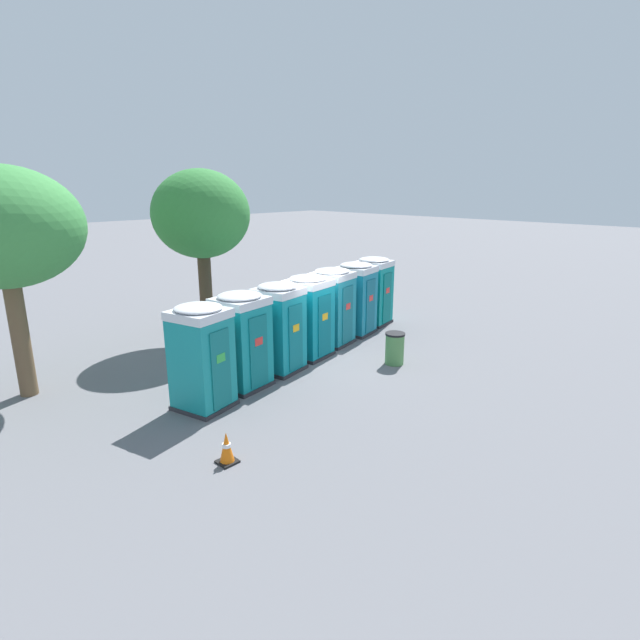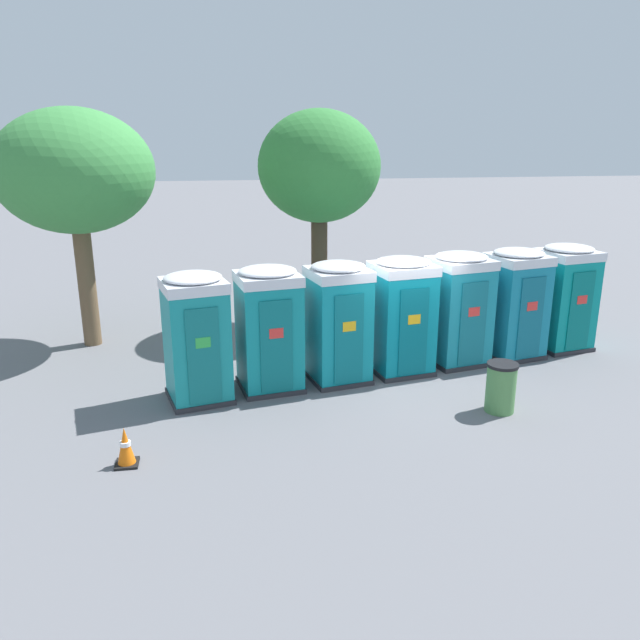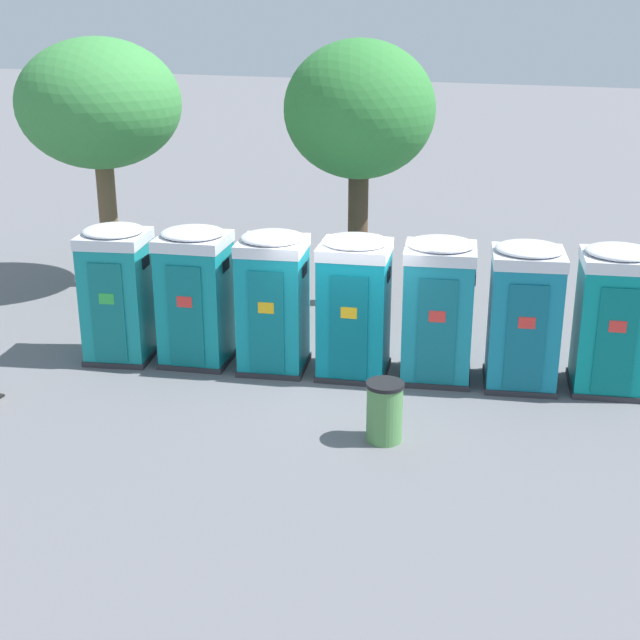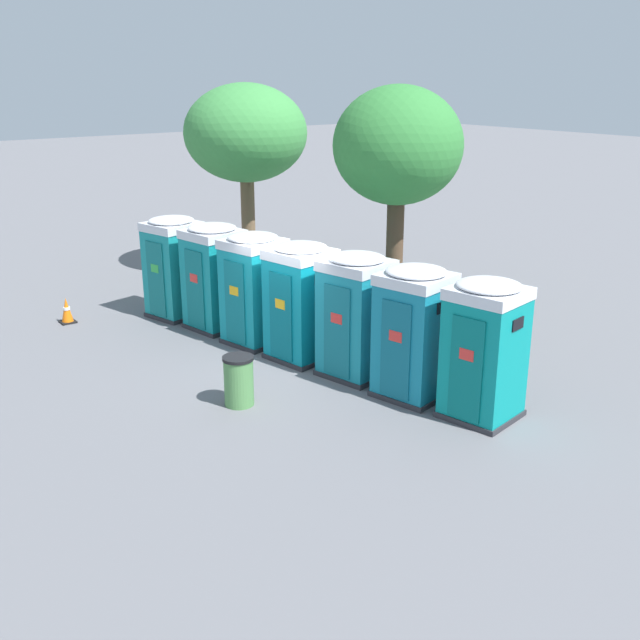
{
  "view_description": "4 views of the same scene",
  "coord_description": "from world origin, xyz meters",
  "px_view_note": "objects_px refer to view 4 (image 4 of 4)",
  "views": [
    {
      "loc": [
        -10.33,
        -10.21,
        5.19
      ],
      "look_at": [
        0.64,
        0.42,
        0.98
      ],
      "focal_mm": 28.0,
      "sensor_mm": 36.0,
      "label": 1
    },
    {
      "loc": [
        -3.88,
        -12.18,
        5.02
      ],
      "look_at": [
        -1.87,
        -0.08,
        1.35
      ],
      "focal_mm": 35.0,
      "sensor_mm": 36.0,
      "label": 2
    },
    {
      "loc": [
        4.6,
        -13.86,
        6.35
      ],
      "look_at": [
        -0.66,
        0.16,
        0.96
      ],
      "focal_mm": 50.0,
      "sensor_mm": 36.0,
      "label": 3
    },
    {
      "loc": [
        12.33,
        -8.54,
        5.9
      ],
      "look_at": [
        0.44,
        0.38,
        0.96
      ],
      "focal_mm": 42.0,
      "sensor_mm": 36.0,
      "label": 4
    }
  ],
  "objects_px": {
    "portapotty_0": "(174,267)",
    "portapotty_6": "(484,349)",
    "portapotty_3": "(300,301)",
    "street_tree_0": "(246,134)",
    "traffic_cone": "(67,311)",
    "portapotty_2": "(254,288)",
    "portapotty_4": "(356,315)",
    "portapotty_1": "(214,276)",
    "street_tree_1": "(398,148)",
    "portapotty_5": "(414,332)",
    "trash_can": "(239,381)"
  },
  "relations": [
    {
      "from": "portapotty_3",
      "to": "portapotty_5",
      "type": "bearing_deg",
      "value": 10.96
    },
    {
      "from": "portapotty_0",
      "to": "portapotty_6",
      "type": "relative_size",
      "value": 1.0
    },
    {
      "from": "portapotty_2",
      "to": "portapotty_4",
      "type": "bearing_deg",
      "value": 11.85
    },
    {
      "from": "portapotty_3",
      "to": "portapotty_2",
      "type": "bearing_deg",
      "value": -169.75
    },
    {
      "from": "portapotty_3",
      "to": "street_tree_0",
      "type": "xyz_separation_m",
      "value": [
        -7.0,
        3.03,
        2.88
      ]
    },
    {
      "from": "street_tree_0",
      "to": "street_tree_1",
      "type": "bearing_deg",
      "value": 6.87
    },
    {
      "from": "portapotty_1",
      "to": "street_tree_1",
      "type": "xyz_separation_m",
      "value": [
        1.72,
        4.2,
        2.88
      ]
    },
    {
      "from": "trash_can",
      "to": "street_tree_1",
      "type": "bearing_deg",
      "value": 112.0
    },
    {
      "from": "portapotty_4",
      "to": "street_tree_1",
      "type": "bearing_deg",
      "value": 127.46
    },
    {
      "from": "portapotty_1",
      "to": "portapotty_3",
      "type": "bearing_deg",
      "value": 9.07
    },
    {
      "from": "street_tree_0",
      "to": "street_tree_1",
      "type": "distance_m",
      "value": 5.87
    },
    {
      "from": "portapotty_4",
      "to": "portapotty_6",
      "type": "bearing_deg",
      "value": 10.95
    },
    {
      "from": "portapotty_3",
      "to": "trash_can",
      "type": "distance_m",
      "value": 2.76
    },
    {
      "from": "portapotty_1",
      "to": "portapotty_6",
      "type": "height_order",
      "value": "same"
    },
    {
      "from": "portapotty_2",
      "to": "street_tree_1",
      "type": "height_order",
      "value": "street_tree_1"
    },
    {
      "from": "portapotty_0",
      "to": "street_tree_0",
      "type": "bearing_deg",
      "value": 124.96
    },
    {
      "from": "portapotty_0",
      "to": "trash_can",
      "type": "xyz_separation_m",
      "value": [
        5.59,
        -1.51,
        -0.8
      ]
    },
    {
      "from": "portapotty_4",
      "to": "portapotty_6",
      "type": "relative_size",
      "value": 1.0
    },
    {
      "from": "portapotty_2",
      "to": "portapotty_5",
      "type": "bearing_deg",
      "value": 10.72
    },
    {
      "from": "portapotty_4",
      "to": "trash_can",
      "type": "height_order",
      "value": "portapotty_4"
    },
    {
      "from": "portapotty_1",
      "to": "portapotty_2",
      "type": "distance_m",
      "value": 1.47
    },
    {
      "from": "portapotty_0",
      "to": "portapotty_1",
      "type": "xyz_separation_m",
      "value": [
        1.42,
        0.35,
        -0.0
      ]
    },
    {
      "from": "street_tree_0",
      "to": "street_tree_1",
      "type": "xyz_separation_m",
      "value": [
        5.83,
        0.7,
        0.01
      ]
    },
    {
      "from": "portapotty_6",
      "to": "street_tree_0",
      "type": "xyz_separation_m",
      "value": [
        -11.3,
        2.14,
        2.88
      ]
    },
    {
      "from": "portapotty_3",
      "to": "portapotty_4",
      "type": "distance_m",
      "value": 1.47
    },
    {
      "from": "portapotty_6",
      "to": "traffic_cone",
      "type": "bearing_deg",
      "value": -156.96
    },
    {
      "from": "portapotty_1",
      "to": "street_tree_1",
      "type": "relative_size",
      "value": 0.45
    },
    {
      "from": "street_tree_1",
      "to": "portapotty_3",
      "type": "bearing_deg",
      "value": -72.53
    },
    {
      "from": "portapotty_1",
      "to": "portapotty_0",
      "type": "bearing_deg",
      "value": -166.34
    },
    {
      "from": "portapotty_6",
      "to": "traffic_cone",
      "type": "relative_size",
      "value": 3.97
    },
    {
      "from": "portapotty_5",
      "to": "portapotty_6",
      "type": "distance_m",
      "value": 1.47
    },
    {
      "from": "portapotty_2",
      "to": "portapotty_5",
      "type": "height_order",
      "value": "same"
    },
    {
      "from": "portapotty_1",
      "to": "portapotty_4",
      "type": "height_order",
      "value": "same"
    },
    {
      "from": "portapotty_3",
      "to": "traffic_cone",
      "type": "bearing_deg",
      "value": -149.14
    },
    {
      "from": "portapotty_0",
      "to": "portapotty_2",
      "type": "distance_m",
      "value": 2.93
    },
    {
      "from": "portapotty_0",
      "to": "portapotty_4",
      "type": "xyz_separation_m",
      "value": [
        5.74,
        1.15,
        -0.0
      ]
    },
    {
      "from": "portapotty_0",
      "to": "portapotty_1",
      "type": "distance_m",
      "value": 1.47
    },
    {
      "from": "portapotty_3",
      "to": "portapotty_4",
      "type": "bearing_deg",
      "value": 13.45
    },
    {
      "from": "portapotty_0",
      "to": "traffic_cone",
      "type": "bearing_deg",
      "value": -114.25
    },
    {
      "from": "portapotty_4",
      "to": "portapotty_5",
      "type": "height_order",
      "value": "same"
    },
    {
      "from": "portapotty_0",
      "to": "portapotty_2",
      "type": "xyz_separation_m",
      "value": [
        2.88,
        0.55,
        -0.0
      ]
    },
    {
      "from": "portapotty_5",
      "to": "portapotty_6",
      "type": "xyz_separation_m",
      "value": [
        1.43,
        0.34,
        0.0
      ]
    },
    {
      "from": "portapotty_6",
      "to": "portapotty_2",
      "type": "bearing_deg",
      "value": -168.6
    },
    {
      "from": "portapotty_0",
      "to": "street_tree_0",
      "type": "distance_m",
      "value": 5.5
    },
    {
      "from": "portapotty_2",
      "to": "street_tree_0",
      "type": "bearing_deg",
      "value": 149.37
    },
    {
      "from": "portapotty_0",
      "to": "portapotty_6",
      "type": "height_order",
      "value": "same"
    },
    {
      "from": "portapotty_4",
      "to": "portapotty_2",
      "type": "bearing_deg",
      "value": -168.15
    },
    {
      "from": "street_tree_1",
      "to": "trash_can",
      "type": "xyz_separation_m",
      "value": [
        2.44,
        -6.05,
        -3.69
      ]
    },
    {
      "from": "trash_can",
      "to": "traffic_cone",
      "type": "bearing_deg",
      "value": -172.16
    },
    {
      "from": "traffic_cone",
      "to": "street_tree_1",
      "type": "bearing_deg",
      "value": 58.72
    }
  ]
}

